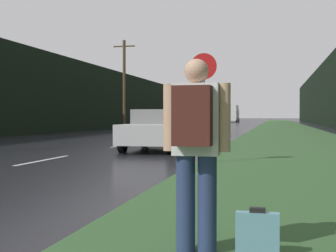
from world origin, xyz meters
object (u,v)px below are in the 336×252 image
(hitchhiker_with_backpack, at_px, (196,142))
(car_passing_near, at_px, (157,130))
(suitcase, at_px, (257,235))
(delivery_truck, at_px, (232,113))
(car_passing_far, at_px, (208,124))
(stop_sign, at_px, (204,96))

(hitchhiker_with_backpack, height_order, car_passing_near, hitchhiker_with_backpack)
(suitcase, height_order, delivery_truck, delivery_truck)
(car_passing_near, height_order, car_passing_far, car_passing_near)
(car_passing_near, bearing_deg, hitchhiker_with_backpack, 105.76)
(hitchhiker_with_backpack, distance_m, suitcase, 0.95)
(stop_sign, bearing_deg, suitcase, -78.19)
(car_passing_near, relative_size, car_passing_far, 1.10)
(car_passing_far, xyz_separation_m, delivery_truck, (-4.23, 64.81, 1.07))
(stop_sign, height_order, suitcase, stop_sign)
(suitcase, bearing_deg, delivery_truck, 95.69)
(suitcase, bearing_deg, hitchhiker_with_backpack, -175.55)
(hitchhiker_with_backpack, relative_size, car_passing_far, 0.43)
(car_passing_near, relative_size, delivery_truck, 0.53)
(hitchhiker_with_backpack, xyz_separation_m, car_passing_far, (-3.46, 25.43, -0.27))
(suitcase, height_order, car_passing_far, car_passing_far)
(delivery_truck, bearing_deg, stop_sign, -85.44)
(delivery_truck, bearing_deg, car_passing_near, -86.90)
(stop_sign, relative_size, car_passing_far, 0.71)
(suitcase, xyz_separation_m, car_passing_near, (-3.99, 12.21, 0.53))
(hitchhiker_with_backpack, distance_m, car_passing_near, 12.73)
(stop_sign, distance_m, car_passing_far, 17.68)
(stop_sign, xyz_separation_m, suitcase, (1.65, -7.90, -1.54))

